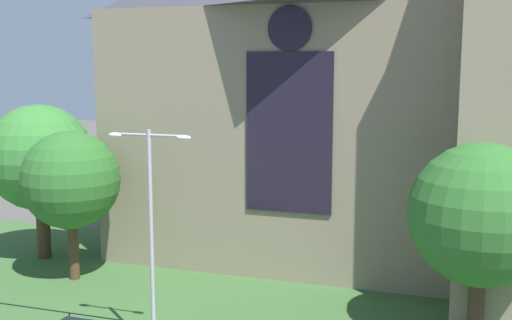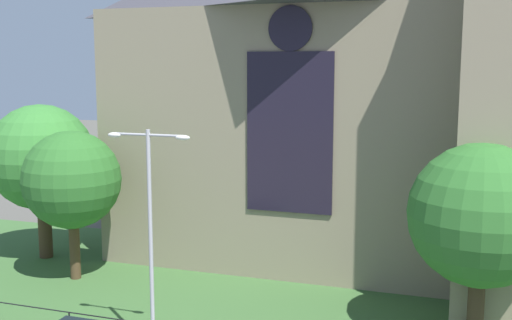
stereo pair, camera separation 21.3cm
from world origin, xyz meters
name	(u,v)px [view 2 (the right image)]	position (x,y,z in m)	size (l,w,h in m)	color
ground	(263,292)	(0.00, 10.00, 0.00)	(160.00, 160.00, 0.00)	#56544C
grass_verge	(250,307)	(0.00, 8.00, 0.00)	(120.00, 20.00, 0.01)	#3D6633
church_building	(329,79)	(1.56, 17.24, 10.27)	(23.20, 16.20, 26.00)	gray
tree_right_near	(481,216)	(9.80, 7.16, 5.28)	(5.65, 5.65, 8.13)	#423021
tree_left_near	(72,180)	(-9.92, 8.86, 5.22)	(5.03, 5.03, 7.76)	#4C3823
tree_left_far	(41,158)	(-13.71, 11.48, 5.82)	(6.00, 6.00, 8.86)	#4C3823
streetlamp_near	(150,215)	(-2.00, 2.40, 5.50)	(3.37, 0.26, 8.72)	#B2B2B7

